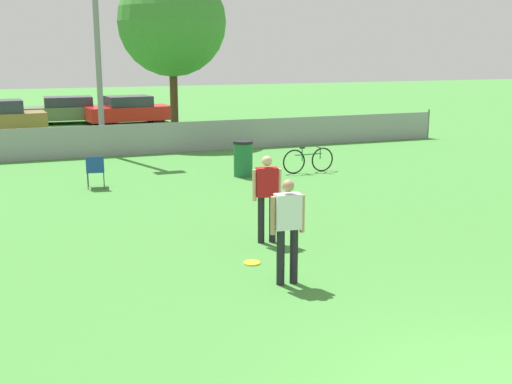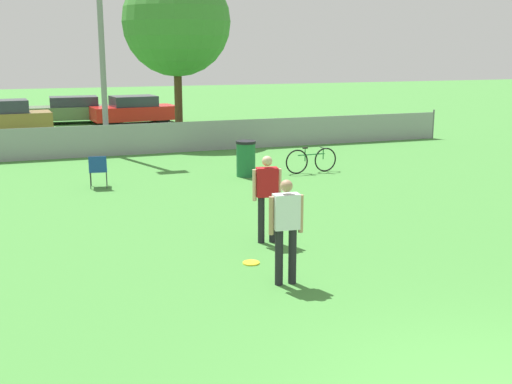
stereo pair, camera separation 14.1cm
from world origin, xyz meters
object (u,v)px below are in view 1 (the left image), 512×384
Objects in this scene: player_receiver_white at (288,224)px; tree_near_pole at (172,22)px; trash_bin at (243,159)px; parked_car_olive at (69,110)px; frisbee_disc at (252,263)px; player_thrower_red at (267,193)px; bicycle_sideline at (308,160)px; folding_chair_sideline at (95,169)px; parked_car_red at (129,110)px.

tree_near_pole is at bearing 86.73° from player_receiver_white.
parked_car_olive reaches higher than trash_bin.
tree_near_pole is 4.05× the size of player_receiver_white.
frisbee_disc is (-0.18, 1.13, -0.98)m from player_receiver_white.
bicycle_sideline is (3.84, 6.25, -0.61)m from player_thrower_red.
parked_car_olive is (-1.10, 23.71, 0.65)m from frisbee_disc.
bicycle_sideline is at bearing 67.12° from player_receiver_white.
trash_bin is 16.60m from parked_car_olive.
parked_car_red is at bearing -95.50° from folding_chair_sideline.
player_receiver_white is at bearing -97.68° from tree_near_pole.
trash_bin is (0.04, -8.32, -4.20)m from tree_near_pole.
parked_car_red is at bearing 97.13° from player_thrower_red.
player_receiver_white and player_thrower_red have the same top height.
frisbee_disc is at bearing -124.76° from bicycle_sideline.
player_receiver_white is 1.00× the size of player_thrower_red.
player_thrower_red reaches higher than bicycle_sideline.
player_thrower_red is at bearing -105.63° from trash_bin.
frisbee_disc is (-2.47, -15.83, -4.72)m from tree_near_pole.
tree_near_pole reaches higher than folding_chair_sideline.
frisbee_disc is at bearing 111.16° from folding_chair_sideline.
parked_car_red is (2.78, -1.48, 0.02)m from parked_car_olive.
trash_bin is at bearing 84.12° from player_thrower_red.
folding_chair_sideline is at bearing 107.42° from player_receiver_white.
tree_near_pole is 16.70m from frisbee_disc.
folding_chair_sideline is at bearing 176.96° from bicycle_sideline.
folding_chair_sideline is at bearing -177.96° from trash_bin.
player_receiver_white reaches higher than trash_bin.
tree_near_pole is 23.07× the size of frisbee_disc.
parked_car_red is at bearing 93.22° from trash_bin.
player_receiver_white is 8.72m from folding_chair_sideline.
trash_bin reaches higher than frisbee_disc.
player_receiver_white reaches higher than parked_car_olive.
parked_car_olive is (-1.81, 22.62, -0.33)m from player_thrower_red.
player_receiver_white is 8.95m from trash_bin.
player_thrower_red is (0.53, 2.22, 0.00)m from player_receiver_white.
player_thrower_red is 5.70× the size of frisbee_disc.
player_receiver_white is 0.40× the size of parked_car_red.
folding_chair_sideline is at bearing 121.41° from player_thrower_red.
frisbee_disc is at bearing -113.49° from player_thrower_red.
parked_car_olive is 3.15m from parked_car_red.
player_thrower_red is 1.00× the size of bicycle_sideline.
frisbee_disc is (-0.71, -1.09, -0.98)m from player_thrower_red.
frisbee_disc is at bearing -100.25° from parked_car_red.
player_receiver_white is at bearing -105.06° from trash_bin.
parked_car_red is at bearing 90.74° from player_receiver_white.
folding_chair_sideline is 6.33m from bicycle_sideline.
player_receiver_white is 1.00× the size of bicycle_sideline.
parked_car_olive is at bearing 97.36° from player_receiver_white.
parked_car_olive is at bearing 106.11° from bicycle_sideline.
parked_car_olive is 1.05× the size of parked_car_red.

